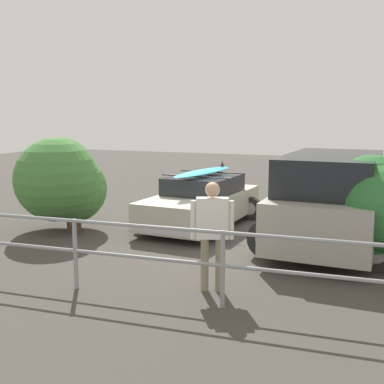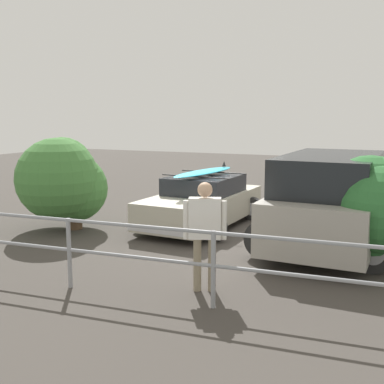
% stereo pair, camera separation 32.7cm
% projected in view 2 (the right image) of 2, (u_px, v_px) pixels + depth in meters
% --- Properties ---
extents(ground_plane, '(44.00, 44.00, 0.02)m').
position_uv_depth(ground_plane, '(221.00, 233.00, 11.39)').
color(ground_plane, '#423D38').
rests_on(ground_plane, ground).
extents(sedan_car, '(2.53, 4.06, 1.53)m').
position_uv_depth(sedan_car, '(202.00, 202.00, 12.06)').
color(sedan_car, '#B7B29E').
rests_on(sedan_car, ground).
extents(suv_car, '(2.84, 4.55, 1.97)m').
position_uv_depth(suv_car, '(330.00, 201.00, 9.95)').
color(suv_car, '#9E998E').
rests_on(suv_car, ground).
extents(person_bystander, '(0.64, 0.36, 1.75)m').
position_uv_depth(person_bystander, '(205.00, 226.00, 7.49)').
color(person_bystander, gray).
rests_on(person_bystander, ground).
extents(railing_fence, '(9.75, 0.70, 1.15)m').
position_uv_depth(railing_fence, '(69.00, 241.00, 7.69)').
color(railing_fence, gray).
rests_on(railing_fence, ground).
extents(bush_near_left, '(2.21, 2.15, 2.24)m').
position_uv_depth(bush_near_left, '(61.00, 179.00, 11.55)').
color(bush_near_left, brown).
rests_on(bush_near_left, ground).
extents(bush_near_right, '(1.84, 1.95, 2.08)m').
position_uv_depth(bush_near_right, '(375.00, 207.00, 8.60)').
color(bush_near_right, brown).
rests_on(bush_near_right, ground).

